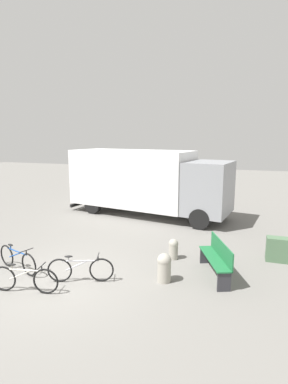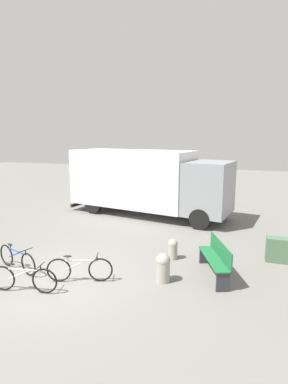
{
  "view_description": "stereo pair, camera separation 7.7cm",
  "coord_description": "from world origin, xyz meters",
  "views": [
    {
      "loc": [
        4.52,
        -6.29,
        3.78
      ],
      "look_at": [
        0.84,
        4.63,
        1.65
      ],
      "focal_mm": 28.0,
      "sensor_mm": 36.0,
      "label": 1
    },
    {
      "loc": [
        4.59,
        -6.27,
        3.78
      ],
      "look_at": [
        0.84,
        4.63,
        1.65
      ],
      "focal_mm": 28.0,
      "sensor_mm": 36.0,
      "label": 2
    }
  ],
  "objects": [
    {
      "name": "ground_plane",
      "position": [
        0.0,
        0.0,
        0.0
      ],
      "size": [
        60.0,
        60.0,
        0.0
      ],
      "primitive_type": "plane",
      "color": "slate"
    },
    {
      "name": "delivery_truck",
      "position": [
        0.02,
        7.35,
        1.72
      ],
      "size": [
        8.14,
        3.69,
        3.13
      ],
      "rotation": [
        0.0,
        0.0,
        -0.17
      ],
      "color": "white",
      "rests_on": "ground"
    },
    {
      "name": "park_bench",
      "position": [
        3.96,
        1.65,
        0.55
      ],
      "size": [
        1.05,
        1.82,
        0.99
      ],
      "rotation": [
        0.0,
        0.0,
        1.96
      ],
      "color": "#1E6638",
      "rests_on": "ground"
    },
    {
      "name": "bicycle_near",
      "position": [
        -1.47,
        0.17,
        0.35
      ],
      "size": [
        1.68,
        0.62,
        0.73
      ],
      "rotation": [
        0.0,
        0.0,
        -0.3
      ],
      "color": "black",
      "rests_on": "ground"
    },
    {
      "name": "bicycle_middle",
      "position": [
        -0.45,
        -0.77,
        0.35
      ],
      "size": [
        1.72,
        0.5,
        0.73
      ],
      "rotation": [
        0.0,
        0.0,
        0.2
      ],
      "color": "black",
      "rests_on": "ground"
    },
    {
      "name": "bicycle_far",
      "position": [
        0.58,
        0.15,
        0.35
      ],
      "size": [
        1.66,
        0.69,
        0.73
      ],
      "rotation": [
        0.0,
        0.0,
        0.35
      ],
      "color": "black",
      "rests_on": "ground"
    },
    {
      "name": "bollard_near_bench",
      "position": [
        2.67,
        0.88,
        0.42
      ],
      "size": [
        0.37,
        0.37,
        0.78
      ],
      "color": "#9E998C",
      "rests_on": "ground"
    },
    {
      "name": "bollard_far_bench",
      "position": [
        2.56,
        2.42,
        0.35
      ],
      "size": [
        0.3,
        0.3,
        0.64
      ],
      "color": "#9E998C",
      "rests_on": "ground"
    },
    {
      "name": "utility_box",
      "position": [
        5.62,
        3.26,
        0.38
      ],
      "size": [
        0.64,
        0.38,
        0.75
      ],
      "color": "#4C6B4C",
      "rests_on": "ground"
    }
  ]
}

